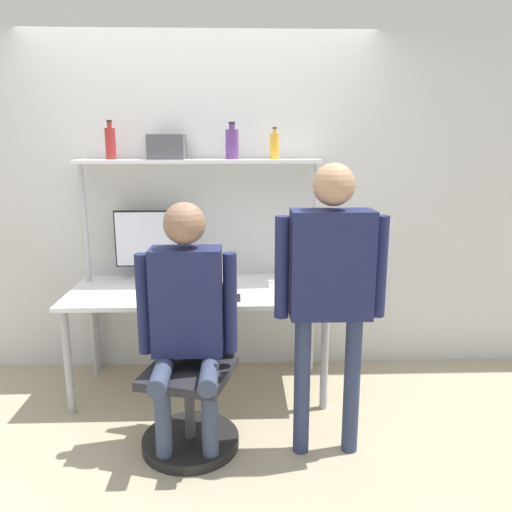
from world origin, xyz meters
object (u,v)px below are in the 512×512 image
at_px(bottle_purple, 232,143).
at_px(bottle_red, 110,143).
at_px(storage_box, 167,147).
at_px(monitor, 147,242).
at_px(office_chair, 192,397).
at_px(bottle_amber, 274,146).
at_px(person_standing, 331,275).
at_px(person_seated, 186,309).
at_px(laptop, 199,286).
at_px(cell_phone, 235,298).

bearing_deg(bottle_purple, bottle_red, -180.00).
bearing_deg(storage_box, monitor, 174.05).
xyz_separation_m(office_chair, bottle_amber, (0.53, 0.91, 1.41)).
height_order(person_standing, bottle_red, bottle_red).
bearing_deg(person_seated, laptop, 87.95).
bearing_deg(bottle_purple, cell_phone, -88.05).
distance_m(bottle_red, storage_box, 0.39).
distance_m(monitor, cell_phone, 0.84).
bearing_deg(laptop, bottle_red, 148.78).
relative_size(monitor, bottle_purple, 2.04).
bearing_deg(person_standing, office_chair, 172.06).
xyz_separation_m(person_seated, bottle_purple, (0.25, 0.95, 0.88)).
xyz_separation_m(bottle_purple, storage_box, (-0.45, -0.00, -0.02)).
xyz_separation_m(monitor, bottle_amber, (0.92, -0.02, 0.68)).
bearing_deg(storage_box, cell_phone, -43.94).
relative_size(laptop, bottle_amber, 1.55).
relative_size(person_standing, bottle_purple, 6.44).
height_order(laptop, office_chair, laptop).
height_order(office_chair, person_standing, person_standing).
bearing_deg(bottle_red, monitor, 4.68).
bearing_deg(cell_phone, bottle_purple, 91.95).
relative_size(monitor, person_standing, 0.32).
height_order(monitor, bottle_amber, bottle_amber).
bearing_deg(bottle_red, bottle_amber, 0.00).
bearing_deg(bottle_amber, office_chair, -120.25).
bearing_deg(person_seated, cell_phone, 62.59).
distance_m(person_seated, storage_box, 1.30).
distance_m(cell_phone, person_standing, 0.82).
height_order(person_seated, bottle_amber, bottle_amber).
xyz_separation_m(laptop, bottle_red, (-0.61, 0.37, 0.93)).
distance_m(monitor, person_seated, 1.06).
bearing_deg(bottle_purple, person_seated, -104.47).
bearing_deg(office_chair, person_standing, -7.94).
height_order(person_standing, bottle_purple, bottle_purple).
height_order(cell_phone, bottle_red, bottle_red).
xyz_separation_m(person_seated, storage_box, (-0.21, 0.95, 0.85)).
xyz_separation_m(office_chair, person_seated, (-0.01, -0.04, 0.55)).
height_order(office_chair, person_seated, person_seated).
xyz_separation_m(laptop, person_seated, (-0.02, -0.58, 0.04)).
distance_m(cell_phone, bottle_red, 1.38).
bearing_deg(monitor, bottle_purple, -1.63).
distance_m(bottle_purple, bottle_amber, 0.30).
relative_size(bottle_purple, storage_box, 1.01).
bearing_deg(person_standing, person_seated, 175.46).
bearing_deg(bottle_amber, person_seated, -119.56).
xyz_separation_m(bottle_purple, bottle_amber, (0.29, -0.00, -0.02)).
height_order(laptop, person_seated, person_seated).
relative_size(monitor, storage_box, 2.07).
bearing_deg(bottle_purple, bottle_amber, -0.00).
distance_m(office_chair, bottle_red, 1.80).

